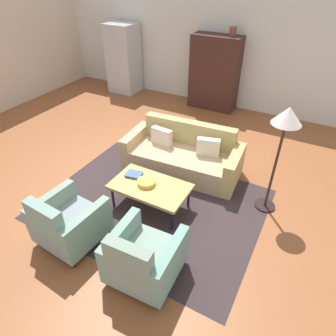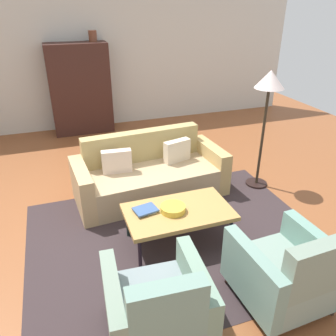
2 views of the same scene
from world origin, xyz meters
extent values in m
plane|color=brown|center=(0.00, 0.00, 0.00)|extent=(11.56, 11.56, 0.00)
cube|color=silver|center=(0.00, 3.86, 1.40)|extent=(9.63, 0.12, 2.80)
cube|color=#33282A|center=(0.48, -0.55, 0.00)|extent=(3.40, 2.60, 0.01)
cube|color=tan|center=(0.48, 0.50, 0.21)|extent=(1.80, 1.02, 0.42)
cube|color=tan|center=(0.46, 0.86, 0.43)|extent=(1.75, 0.30, 0.86)
cube|color=tan|center=(1.44, 0.57, 0.31)|extent=(0.24, 0.91, 0.62)
cube|color=tan|center=(-0.47, 0.43, 0.31)|extent=(0.24, 0.91, 0.62)
cube|color=beige|center=(0.93, 0.63, 0.58)|extent=(0.42, 0.22, 0.32)
cube|color=beige|center=(0.03, 0.57, 0.58)|extent=(0.41, 0.16, 0.32)
cylinder|color=black|center=(-0.05, -0.32, 0.19)|extent=(0.04, 0.04, 0.38)
cylinder|color=black|center=(1.01, -0.32, 0.19)|extent=(0.04, 0.04, 0.38)
cylinder|color=black|center=(-0.05, -0.88, 0.19)|extent=(0.04, 0.04, 0.38)
cylinder|color=black|center=(1.01, -0.88, 0.19)|extent=(0.04, 0.04, 0.38)
cube|color=#B48648|center=(0.48, -0.60, 0.40)|extent=(1.20, 0.70, 0.05)
cylinder|color=#2D2817|center=(-0.43, -1.34, 0.05)|extent=(0.05, 0.05, 0.10)
cylinder|color=#322916|center=(0.25, -1.38, 0.05)|extent=(0.05, 0.05, 0.10)
cylinder|color=#392D14|center=(-0.48, -2.02, 0.05)|extent=(0.05, 0.05, 0.10)
cylinder|color=#381A12|center=(0.20, -2.06, 0.05)|extent=(0.05, 0.05, 0.10)
cube|color=gray|center=(-0.12, -1.70, 0.25)|extent=(0.61, 0.84, 0.30)
cube|color=gray|center=(-0.14, -2.03, 0.49)|extent=(0.57, 0.18, 0.78)
cube|color=gray|center=(-0.46, -1.68, 0.38)|extent=(0.17, 0.81, 0.56)
cube|color=gray|center=(0.22, -1.72, 0.38)|extent=(0.17, 0.81, 0.56)
cylinder|color=#321A14|center=(0.73, -1.38, 0.05)|extent=(0.05, 0.05, 0.10)
cylinder|color=#3A2218|center=(1.41, -1.34, 0.05)|extent=(0.05, 0.05, 0.10)
cylinder|color=#2B2920|center=(0.76, -2.06, 0.05)|extent=(0.05, 0.05, 0.10)
cylinder|color=#372B20|center=(1.44, -2.02, 0.05)|extent=(0.05, 0.05, 0.10)
cube|color=gray|center=(1.08, -1.70, 0.25)|extent=(0.60, 0.83, 0.30)
cube|color=gray|center=(1.10, -2.03, 0.49)|extent=(0.57, 0.17, 0.78)
cube|color=gray|center=(0.74, -1.72, 0.38)|extent=(0.16, 0.80, 0.56)
cube|color=gray|center=(1.42, -1.68, 0.38)|extent=(0.16, 0.80, 0.56)
cylinder|color=gold|center=(0.42, -0.60, 0.46)|extent=(0.28, 0.28, 0.07)
cube|color=beige|center=(0.13, -0.51, 0.44)|extent=(0.22, 0.15, 0.02)
cube|color=#39578A|center=(0.13, -0.51, 0.46)|extent=(0.28, 0.24, 0.02)
cube|color=#3A201A|center=(-0.11, 3.51, 0.90)|extent=(1.20, 0.50, 1.80)
cube|color=black|center=(-0.41, 3.77, 0.90)|extent=(0.56, 0.01, 1.51)
cube|color=black|center=(0.19, 3.77, 0.90)|extent=(0.56, 0.01, 1.51)
cylinder|color=brown|center=(0.24, 3.51, 1.91)|extent=(0.16, 0.16, 0.21)
cube|color=#B7BABF|center=(-2.82, 3.41, 0.93)|extent=(0.80, 0.70, 1.85)
cylinder|color=#99999E|center=(-2.77, 3.78, 1.02)|extent=(0.02, 0.02, 0.70)
cylinder|color=black|center=(2.10, 0.27, 0.01)|extent=(0.32, 0.32, 0.03)
cylinder|color=#30271C|center=(2.10, 0.27, 0.76)|extent=(0.04, 0.04, 1.45)
cone|color=silver|center=(2.10, 0.27, 1.60)|extent=(0.40, 0.40, 0.24)
camera|label=1|loc=(2.41, -3.56, 3.28)|focal=31.53mm
camera|label=2|loc=(-0.66, -3.56, 2.56)|focal=36.05mm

